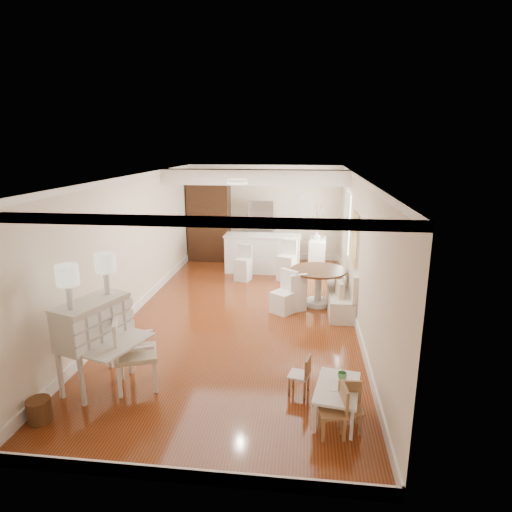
% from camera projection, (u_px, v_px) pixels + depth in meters
% --- Properties ---
extents(room, '(9.00, 9.04, 2.82)m').
position_uv_depth(room, '(246.00, 217.00, 8.54)').
color(room, brown).
rests_on(room, ground).
extents(secretary_bureau, '(1.31, 1.32, 1.31)m').
position_uv_depth(secretary_bureau, '(95.00, 344.00, 6.06)').
color(secretary_bureau, silver).
rests_on(secretary_bureau, ground).
extents(gustavian_armchair, '(0.79, 0.79, 1.06)m').
position_uv_depth(gustavian_armchair, '(136.00, 352.00, 6.07)').
color(gustavian_armchair, white).
rests_on(gustavian_armchair, ground).
extents(wicker_basket, '(0.35, 0.35, 0.30)m').
position_uv_depth(wicker_basket, '(39.00, 410.00, 5.38)').
color(wicker_basket, '#58341B').
rests_on(wicker_basket, ground).
extents(kids_table, '(0.66, 0.95, 0.44)m').
position_uv_depth(kids_table, '(337.00, 402.00, 5.45)').
color(kids_table, white).
rests_on(kids_table, ground).
extents(kids_chair_a, '(0.37, 0.37, 0.66)m').
position_uv_depth(kids_chair_a, '(332.00, 410.00, 5.08)').
color(kids_chair_a, '#A3754A').
rests_on(kids_chair_a, ground).
extents(kids_chair_b, '(0.34, 0.34, 0.58)m').
position_uv_depth(kids_chair_b, '(299.00, 374.00, 5.96)').
color(kids_chair_b, '#966744').
rests_on(kids_chair_b, ground).
extents(kids_chair_c, '(0.30, 0.30, 0.59)m').
position_uv_depth(kids_chair_c, '(350.00, 407.00, 5.20)').
color(kids_chair_c, '#A8784C').
rests_on(kids_chair_c, ground).
extents(banquette, '(0.52, 1.60, 0.98)m').
position_uv_depth(banquette, '(341.00, 288.00, 8.87)').
color(banquette, silver).
rests_on(banquette, ground).
extents(dining_table, '(1.53, 1.53, 0.81)m').
position_uv_depth(dining_table, '(318.00, 287.00, 9.20)').
color(dining_table, '#4B2C18').
rests_on(dining_table, ground).
extents(slip_chair_near, '(0.59, 0.59, 0.88)m').
position_uv_depth(slip_chair_near, '(283.00, 292.00, 8.80)').
color(slip_chair_near, white).
rests_on(slip_chair_near, ground).
extents(slip_chair_far, '(0.53, 0.54, 0.81)m').
position_uv_depth(slip_chair_far, '(294.00, 291.00, 8.97)').
color(slip_chair_far, white).
rests_on(slip_chair_far, ground).
extents(breakfast_counter, '(2.05, 0.65, 1.03)m').
position_uv_depth(breakfast_counter, '(263.00, 253.00, 11.58)').
color(breakfast_counter, white).
rests_on(breakfast_counter, ground).
extents(bar_stool_left, '(0.45, 0.45, 0.91)m').
position_uv_depth(bar_stool_left, '(243.00, 263.00, 10.87)').
color(bar_stool_left, silver).
rests_on(bar_stool_left, ground).
extents(bar_stool_right, '(0.52, 0.52, 1.03)m').
position_uv_depth(bar_stool_right, '(287.00, 260.00, 10.89)').
color(bar_stool_right, white).
rests_on(bar_stool_right, ground).
extents(pantry_cabinet, '(1.20, 0.60, 2.30)m').
position_uv_depth(pantry_cabinet, '(209.00, 222.00, 12.64)').
color(pantry_cabinet, '#381E11').
rests_on(pantry_cabinet, ground).
extents(fridge, '(0.75, 0.65, 1.80)m').
position_uv_depth(fridge, '(273.00, 232.00, 12.46)').
color(fridge, silver).
rests_on(fridge, ground).
extents(sideboard, '(0.49, 0.98, 0.91)m').
position_uv_depth(sideboard, '(317.00, 256.00, 11.59)').
color(sideboard, white).
rests_on(sideboard, ground).
extents(pencil_cup, '(0.12, 0.12, 0.09)m').
position_uv_depth(pencil_cup, '(342.00, 376.00, 5.55)').
color(pencil_cup, '#61A767').
rests_on(pencil_cup, kids_table).
extents(branch_vase, '(0.25, 0.25, 0.21)m').
position_uv_depth(branch_vase, '(317.00, 235.00, 11.44)').
color(branch_vase, silver).
rests_on(branch_vase, sideboard).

